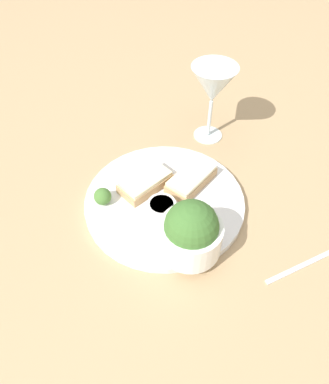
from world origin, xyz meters
name	(u,v)px	position (x,y,z in m)	size (l,w,h in m)	color
ground_plane	(165,204)	(0.00, 0.00, 0.00)	(4.00, 4.00, 0.00)	tan
dinner_plate	(165,202)	(0.00, 0.00, 0.01)	(0.30, 0.30, 0.01)	white
salad_bowl	(191,232)	(-0.09, -0.08, 0.06)	(0.10, 0.10, 0.10)	white
sauce_ramekin	(162,209)	(-0.04, -0.01, 0.03)	(0.05, 0.05, 0.03)	white
cheese_toast_near	(145,182)	(0.02, 0.05, 0.03)	(0.11, 0.09, 0.03)	tan
cheese_toast_far	(191,179)	(0.05, -0.03, 0.03)	(0.12, 0.08, 0.03)	tan
wine_glass	(213,86)	(0.22, -0.02, 0.13)	(0.09, 0.09, 0.17)	silver
garnish	(103,196)	(-0.05, 0.10, 0.03)	(0.03, 0.03, 0.03)	#477533
fork	(310,262)	(-0.04, -0.27, 0.00)	(0.13, 0.13, 0.01)	silver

